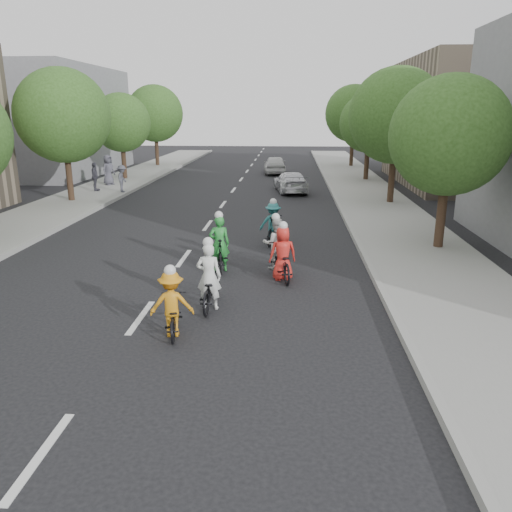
# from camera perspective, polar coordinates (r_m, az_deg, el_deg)

# --- Properties ---
(ground) EXTENTS (120.00, 120.00, 0.00)m
(ground) POSITION_cam_1_polar(r_m,az_deg,el_deg) (12.38, -13.03, -6.85)
(ground) COLOR black
(ground) RESTS_ON ground
(sidewalk_left) EXTENTS (4.00, 80.00, 0.15)m
(sidewalk_left) POSITION_cam_1_polar(r_m,az_deg,el_deg) (24.29, -24.55, 3.66)
(sidewalk_left) COLOR gray
(sidewalk_left) RESTS_ON ground
(curb_left) EXTENTS (0.18, 80.00, 0.18)m
(curb_left) POSITION_cam_1_polar(r_m,az_deg,el_deg) (23.43, -20.34, 3.73)
(curb_left) COLOR #999993
(curb_left) RESTS_ON ground
(sidewalk_right) EXTENTS (4.00, 80.00, 0.15)m
(sidewalk_right) POSITION_cam_1_polar(r_m,az_deg,el_deg) (21.85, 15.66, 3.26)
(sidewalk_right) COLOR gray
(sidewalk_right) RESTS_ON ground
(curb_right) EXTENTS (0.18, 80.00, 0.18)m
(curb_right) POSITION_cam_1_polar(r_m,az_deg,el_deg) (21.53, 10.58, 3.45)
(curb_right) COLOR #999993
(curb_right) RESTS_ON ground
(bldg_sw) EXTENTS (10.00, 14.00, 8.00)m
(bldg_sw) POSITION_cam_1_polar(r_m,az_deg,el_deg) (43.50, -23.50, 13.98)
(bldg_sw) COLOR slate
(bldg_sw) RESTS_ON ground
(bldg_se) EXTENTS (10.00, 14.00, 8.00)m
(bldg_se) POSITION_cam_1_polar(r_m,az_deg,el_deg) (37.04, 24.33, 13.71)
(bldg_se) COLOR gray
(bldg_se) RESTS_ON ground
(tree_l_3) EXTENTS (4.80, 4.80, 6.93)m
(tree_l_3) POSITION_cam_1_polar(r_m,az_deg,el_deg) (28.40, -21.20, 14.72)
(tree_l_3) COLOR black
(tree_l_3) RESTS_ON ground
(tree_l_4) EXTENTS (4.00, 4.00, 5.97)m
(tree_l_4) POSITION_cam_1_polar(r_m,az_deg,el_deg) (36.79, -15.17, 14.49)
(tree_l_4) COLOR black
(tree_l_4) RESTS_ON ground
(tree_l_5) EXTENTS (4.80, 4.80, 6.93)m
(tree_l_5) POSITION_cam_1_polar(r_m,az_deg,el_deg) (45.40, -11.49, 15.66)
(tree_l_5) COLOR black
(tree_l_5) RESTS_ON ground
(tree_r_0) EXTENTS (4.00, 4.00, 5.97)m
(tree_r_0) POSITION_cam_1_polar(r_m,az_deg,el_deg) (18.26, 21.25, 12.68)
(tree_r_0) COLOR black
(tree_r_0) RESTS_ON ground
(tree_r_1) EXTENTS (4.80, 4.80, 6.93)m
(tree_r_1) POSITION_cam_1_polar(r_m,az_deg,el_deg) (26.99, 15.75, 15.17)
(tree_r_1) COLOR black
(tree_r_1) RESTS_ON ground
(tree_r_2) EXTENTS (4.00, 4.00, 5.97)m
(tree_r_2) POSITION_cam_1_polar(r_m,az_deg,el_deg) (35.87, 12.79, 14.62)
(tree_r_2) COLOR black
(tree_r_2) RESTS_ON ground
(tree_r_3) EXTENTS (4.80, 4.80, 6.93)m
(tree_r_3) POSITION_cam_1_polar(r_m,az_deg,el_deg) (44.78, 11.09, 15.68)
(tree_r_3) COLOR black
(tree_r_3) RESTS_ON ground
(cyclist_0) EXTENTS (0.88, 1.74, 1.78)m
(cyclist_0) POSITION_cam_1_polar(r_m,az_deg,el_deg) (15.56, 2.23, 0.82)
(cyclist_0) COLOR black
(cyclist_0) RESTS_ON ground
(cyclist_1) EXTENTS (0.68, 1.86, 1.84)m
(cyclist_1) POSITION_cam_1_polar(r_m,az_deg,el_deg) (12.52, -5.32, -3.30)
(cyclist_1) COLOR black
(cyclist_1) RESTS_ON ground
(cyclist_2) EXTENTS (1.10, 1.86, 1.72)m
(cyclist_2) POSITION_cam_1_polar(r_m,az_deg,el_deg) (18.42, 1.97, 3.40)
(cyclist_2) COLOR black
(cyclist_2) RESTS_ON ground
(cyclist_3) EXTENTS (1.02, 2.00, 1.75)m
(cyclist_3) POSITION_cam_1_polar(r_m,az_deg,el_deg) (14.58, 3.07, -0.34)
(cyclist_3) COLOR black
(cyclist_3) RESTS_ON ground
(cyclist_4) EXTENTS (0.76, 1.79, 1.88)m
(cyclist_4) POSITION_cam_1_polar(r_m,az_deg,el_deg) (15.41, -4.16, 0.72)
(cyclist_4) COLOR black
(cyclist_4) RESTS_ON ground
(cyclist_5) EXTENTS (1.03, 1.65, 1.63)m
(cyclist_5) POSITION_cam_1_polar(r_m,az_deg,el_deg) (11.13, -9.53, -6.02)
(cyclist_5) COLOR black
(cyclist_5) RESTS_ON ground
(follow_car_lead) EXTENTS (2.35, 4.40, 1.21)m
(follow_car_lead) POSITION_cam_1_polar(r_m,az_deg,el_deg) (30.65, 3.99, 8.44)
(follow_car_lead) COLOR silver
(follow_car_lead) RESTS_ON ground
(follow_car_trail) EXTENTS (1.92, 4.18, 1.39)m
(follow_car_trail) POSITION_cam_1_polar(r_m,az_deg,el_deg) (39.69, 2.17, 10.39)
(follow_car_trail) COLOR silver
(follow_car_trail) RESTS_ON ground
(spectator_0) EXTENTS (0.64, 1.05, 1.58)m
(spectator_0) POSITION_cam_1_polar(r_m,az_deg,el_deg) (30.56, -15.04, 8.53)
(spectator_0) COLOR #4A4B57
(spectator_0) RESTS_ON sidewalk_left
(spectator_1) EXTENTS (0.54, 1.04, 1.69)m
(spectator_1) POSITION_cam_1_polar(r_m,az_deg,el_deg) (31.49, -17.93, 8.62)
(spectator_1) COLOR #474652
(spectator_1) RESTS_ON sidewalk_left
(spectator_2) EXTENTS (0.93, 1.09, 1.89)m
(spectator_2) POSITION_cam_1_polar(r_m,az_deg,el_deg) (33.90, -16.52, 9.41)
(spectator_2) COLOR #4C4B58
(spectator_2) RESTS_ON sidewalk_left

